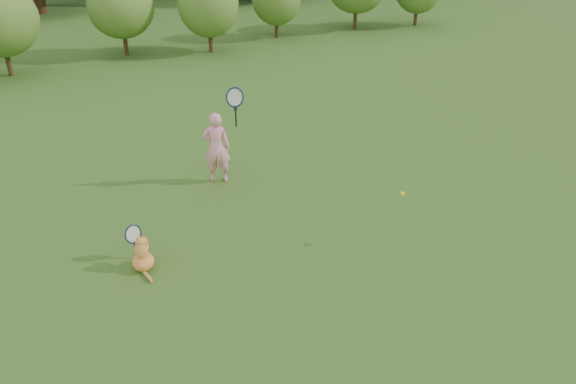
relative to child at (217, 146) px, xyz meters
name	(u,v)px	position (x,y,z in m)	size (l,w,h in m)	color
ground	(300,259)	(0.16, -2.98, -0.71)	(100.00, 100.00, 0.00)	#2B4E16
shrub_row	(113,14)	(0.16, 10.02, 0.69)	(28.00, 3.00, 2.80)	#557624
child	(217,146)	(0.00, 0.00, 0.00)	(0.79, 0.50, 2.03)	pink
cat	(142,252)	(-1.96, -2.15, -0.44)	(0.48, 0.70, 0.73)	#CD5B27
tennis_ball	(402,194)	(1.74, -3.24, 0.14)	(0.07, 0.07, 0.07)	yellow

